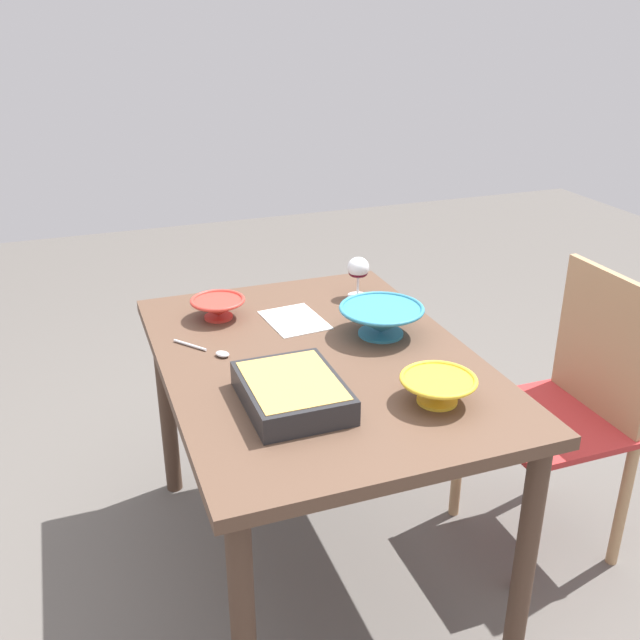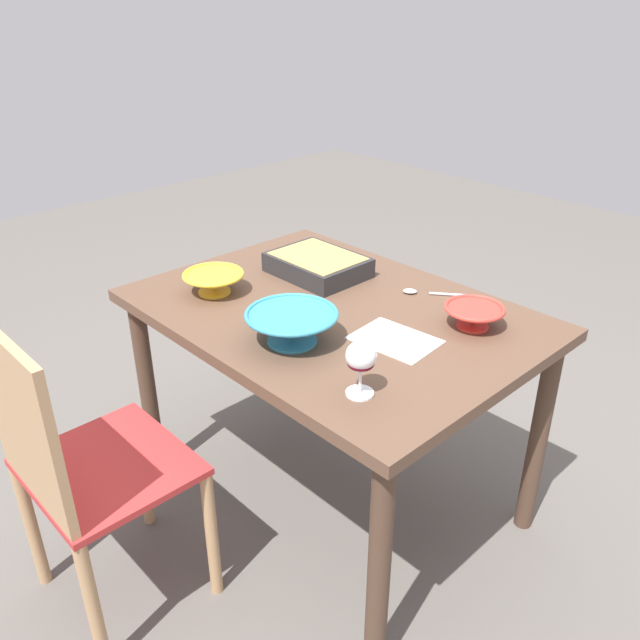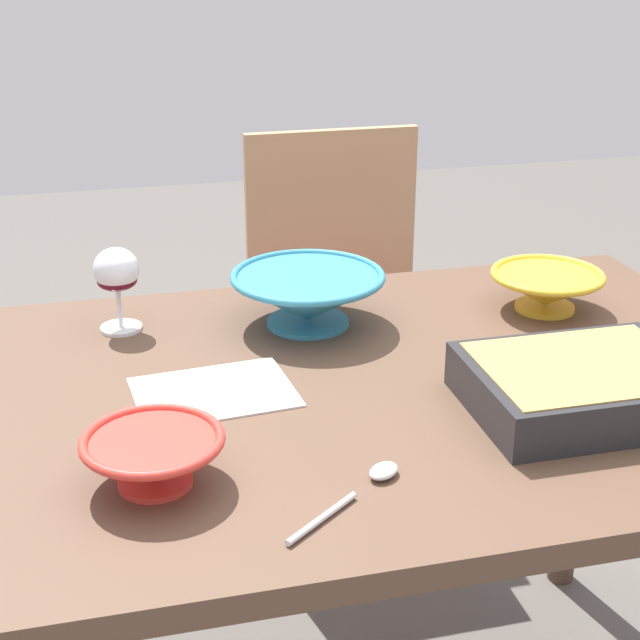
{
  "view_description": "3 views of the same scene",
  "coord_description": "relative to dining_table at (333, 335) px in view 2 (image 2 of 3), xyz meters",
  "views": [
    {
      "loc": [
        -1.71,
        0.62,
        1.66
      ],
      "look_at": [
        0.07,
        -0.03,
        0.82
      ],
      "focal_mm": 40.21,
      "sensor_mm": 36.0,
      "label": 1
    },
    {
      "loc": [
        1.25,
        -1.24,
        1.6
      ],
      "look_at": [
        0.07,
        -0.12,
        0.77
      ],
      "focal_mm": 36.14,
      "sensor_mm": 36.0,
      "label": 2
    },
    {
      "loc": [
        0.41,
        1.22,
        1.38
      ],
      "look_at": [
        0.09,
        -0.09,
        0.81
      ],
      "focal_mm": 54.21,
      "sensor_mm": 36.0,
      "label": 3
    }
  ],
  "objects": [
    {
      "name": "serving_spoon",
      "position": [
        0.12,
        0.28,
        0.1
      ],
      "size": [
        0.17,
        0.14,
        0.01
      ],
      "color": "silver",
      "rests_on": "dining_table"
    },
    {
      "name": "casserole_dish",
      "position": [
        -0.23,
        0.15,
        0.13
      ],
      "size": [
        0.31,
        0.24,
        0.07
      ],
      "color": "#262628",
      "rests_on": "dining_table"
    },
    {
      "name": "chair",
      "position": [
        -0.14,
        -0.79,
        -0.14
      ],
      "size": [
        0.43,
        0.39,
        0.93
      ],
      "color": "#B22D2D",
      "rests_on": "ground_plane"
    },
    {
      "name": "wine_glass",
      "position": [
        0.38,
        -0.28,
        0.19
      ],
      "size": [
        0.07,
        0.07,
        0.14
      ],
      "color": "white",
      "rests_on": "dining_table"
    },
    {
      "name": "small_bowl",
      "position": [
        0.36,
        0.2,
        0.13
      ],
      "size": [
        0.17,
        0.17,
        0.07
      ],
      "color": "red",
      "rests_on": "dining_table"
    },
    {
      "name": "dining_table",
      "position": [
        0.0,
        0.0,
        0.0
      ],
      "size": [
        1.2,
        0.87,
        0.74
      ],
      "color": "brown",
      "rests_on": "ground_plane"
    },
    {
      "name": "mixing_bowl",
      "position": [
        0.07,
        -0.23,
        0.14
      ],
      "size": [
        0.26,
        0.26,
        0.09
      ],
      "color": "teal",
      "rests_on": "dining_table"
    },
    {
      "name": "ground_plane",
      "position": [
        0.0,
        0.0,
        -0.65
      ],
      "size": [
        8.0,
        8.0,
        0.0
      ],
      "primitive_type": "plane",
      "color": "#5B5651"
    },
    {
      "name": "napkin",
      "position": [
        0.26,
        -0.02,
        0.09
      ],
      "size": [
        0.24,
        0.19,
        0.0
      ],
      "primitive_type": "cube",
      "rotation": [
        0.0,
        0.0,
        0.09
      ],
      "color": "white",
      "rests_on": "dining_table"
    },
    {
      "name": "serving_bowl",
      "position": [
        -0.34,
        -0.2,
        0.13
      ],
      "size": [
        0.2,
        0.2,
        0.07
      ],
      "color": "yellow",
      "rests_on": "dining_table"
    }
  ]
}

